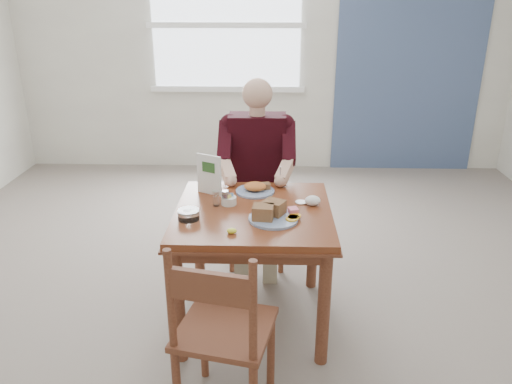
{
  "coord_description": "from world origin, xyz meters",
  "views": [
    {
      "loc": [
        0.1,
        -2.64,
        1.91
      ],
      "look_at": [
        0.02,
        0.0,
        0.86
      ],
      "focal_mm": 35.0,
      "sensor_mm": 36.0,
      "label": 1
    }
  ],
  "objects_px": {
    "chair_far": "(257,200)",
    "diner": "(257,161)",
    "far_plate": "(256,188)",
    "near_plate": "(272,213)",
    "table": "(253,227)",
    "chair_near": "(222,333)"
  },
  "relations": [
    {
      "from": "diner",
      "to": "near_plate",
      "type": "xyz_separation_m",
      "value": [
        0.11,
        -0.84,
        -0.03
      ]
    },
    {
      "from": "chair_far",
      "to": "far_plate",
      "type": "xyz_separation_m",
      "value": [
        0.01,
        -0.52,
        0.3
      ]
    },
    {
      "from": "diner",
      "to": "chair_far",
      "type": "bearing_deg",
      "value": 90.01
    },
    {
      "from": "table",
      "to": "chair_far",
      "type": "xyz_separation_m",
      "value": [
        0.0,
        0.8,
        -0.16
      ]
    },
    {
      "from": "table",
      "to": "chair_near",
      "type": "relative_size",
      "value": 0.97
    },
    {
      "from": "diner",
      "to": "far_plate",
      "type": "distance_m",
      "value": 0.44
    },
    {
      "from": "diner",
      "to": "table",
      "type": "bearing_deg",
      "value": -90.0
    },
    {
      "from": "chair_far",
      "to": "near_plate",
      "type": "distance_m",
      "value": 0.98
    },
    {
      "from": "table",
      "to": "diner",
      "type": "distance_m",
      "value": 0.73
    },
    {
      "from": "table",
      "to": "chair_near",
      "type": "distance_m",
      "value": 0.8
    },
    {
      "from": "table",
      "to": "diner",
      "type": "height_order",
      "value": "diner"
    },
    {
      "from": "chair_far",
      "to": "near_plate",
      "type": "bearing_deg",
      "value": -83.35
    },
    {
      "from": "chair_near",
      "to": "table",
      "type": "bearing_deg",
      "value": 81.68
    },
    {
      "from": "chair_near",
      "to": "far_plate",
      "type": "height_order",
      "value": "chair_near"
    },
    {
      "from": "table",
      "to": "near_plate",
      "type": "relative_size",
      "value": 2.75
    },
    {
      "from": "diner",
      "to": "near_plate",
      "type": "distance_m",
      "value": 0.84
    },
    {
      "from": "chair_near",
      "to": "diner",
      "type": "height_order",
      "value": "diner"
    },
    {
      "from": "table",
      "to": "chair_far",
      "type": "height_order",
      "value": "chair_far"
    },
    {
      "from": "chair_far",
      "to": "diner",
      "type": "bearing_deg",
      "value": -89.99
    },
    {
      "from": "near_plate",
      "to": "chair_far",
      "type": "bearing_deg",
      "value": 96.65
    },
    {
      "from": "chair_near",
      "to": "near_plate",
      "type": "height_order",
      "value": "chair_near"
    },
    {
      "from": "table",
      "to": "diner",
      "type": "bearing_deg",
      "value": 90.0
    }
  ]
}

